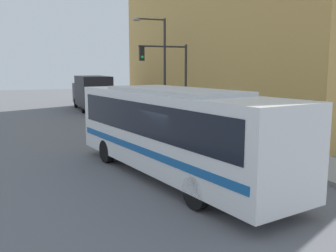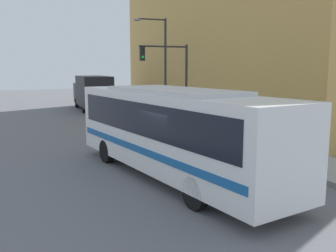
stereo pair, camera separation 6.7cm
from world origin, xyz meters
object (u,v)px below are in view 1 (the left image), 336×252
(delivery_truck, at_px, (91,92))
(street_lamp, at_px, (161,59))
(city_bus, at_px, (173,127))
(traffic_light_pole, at_px, (170,70))
(pedestrian_near_corner, at_px, (205,112))
(parking_meter, at_px, (207,118))
(fire_hydrant, at_px, (268,145))
(pedestrian_mid_block, at_px, (177,108))

(delivery_truck, relative_size, street_lamp, 1.08)
(city_bus, bearing_deg, traffic_light_pole, 57.79)
(pedestrian_near_corner, bearing_deg, parking_meter, -113.99)
(traffic_light_pole, xyz_separation_m, pedestrian_near_corner, (2.04, -1.05, -2.72))
(traffic_light_pole, bearing_deg, parking_meter, -73.95)
(delivery_truck, distance_m, traffic_light_pole, 12.70)
(fire_hydrant, bearing_deg, traffic_light_pole, 96.11)
(city_bus, relative_size, delivery_truck, 1.37)
(delivery_truck, distance_m, pedestrian_mid_block, 10.88)
(parking_meter, bearing_deg, city_bus, -125.37)
(traffic_light_pole, bearing_deg, delivery_truck, 103.54)
(city_bus, bearing_deg, street_lamp, 60.15)
(city_bus, distance_m, street_lamp, 15.74)
(city_bus, relative_size, parking_meter, 9.20)
(city_bus, height_order, delivery_truck, city_bus)
(street_lamp, bearing_deg, fire_hydrant, -89.68)
(street_lamp, xyz_separation_m, pedestrian_near_corner, (1.13, -5.17, -3.48))
(delivery_truck, bearing_deg, pedestrian_mid_block, -65.78)
(city_bus, bearing_deg, parking_meter, 43.56)
(fire_hydrant, bearing_deg, pedestrian_mid_block, 87.34)
(delivery_truck, distance_m, pedestrian_near_corner, 14.15)
(city_bus, distance_m, traffic_light_pole, 11.48)
(fire_hydrant, height_order, pedestrian_near_corner, pedestrian_near_corner)
(parking_meter, relative_size, pedestrian_near_corner, 0.71)
(street_lamp, bearing_deg, pedestrian_near_corner, -77.67)
(pedestrian_near_corner, bearing_deg, fire_hydrant, -97.39)
(parking_meter, relative_size, pedestrian_mid_block, 0.75)
(fire_hydrant, height_order, traffic_light_pole, traffic_light_pole)
(fire_hydrant, xyz_separation_m, street_lamp, (-0.07, 13.33, 3.96))
(traffic_light_pole, distance_m, parking_meter, 4.50)
(parking_meter, xyz_separation_m, pedestrian_near_corner, (1.06, 2.38, 0.04))
(traffic_light_pole, height_order, pedestrian_mid_block, traffic_light_pole)
(city_bus, bearing_deg, pedestrian_near_corner, 46.15)
(traffic_light_pole, xyz_separation_m, parking_meter, (0.98, -3.42, -2.76))
(pedestrian_mid_block, bearing_deg, pedestrian_near_corner, -81.08)
(pedestrian_near_corner, bearing_deg, traffic_light_pole, 152.87)
(parking_meter, bearing_deg, pedestrian_mid_block, 84.66)
(city_bus, bearing_deg, pedestrian_mid_block, 55.37)
(traffic_light_pole, relative_size, street_lamp, 0.71)
(parking_meter, bearing_deg, street_lamp, 90.56)
(fire_hydrant, xyz_separation_m, parking_meter, (0.00, 5.78, 0.43))
(city_bus, xyz_separation_m, pedestrian_near_corner, (6.12, 9.51, -0.80))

